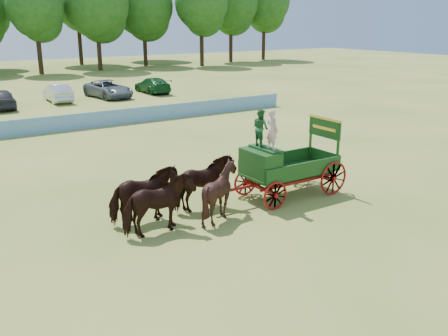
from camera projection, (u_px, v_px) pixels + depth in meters
ground at (327, 195)px, 20.22m from camera, size 160.00×160.00×0.00m
horse_lead_left at (158, 205)px, 16.28m from camera, size 2.42×1.20×2.01m
horse_lead_right at (144, 196)px, 17.16m from camera, size 2.41×1.17×2.01m
horse_wheel_left at (220, 192)px, 17.55m from camera, size 2.13×1.98×2.01m
horse_wheel_right at (204, 184)px, 18.43m from camera, size 2.47×1.31×2.01m
farm_dray at (276, 160)px, 19.41m from camera, size 5.99×2.00×3.66m
sponsor_banner at (128, 116)px, 33.94m from camera, size 26.00×0.08×1.05m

